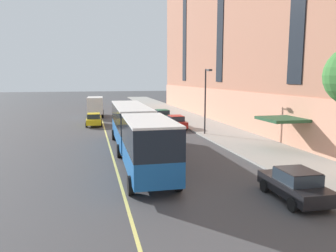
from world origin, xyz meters
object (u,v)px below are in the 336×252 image
object	(u,v)px
city_bus	(136,130)
taxi_cab	(94,119)
parked_car_green_1	(162,115)
parked_car_black_2	(295,185)
parked_car_red_0	(175,122)
box_truck	(95,106)
street_lamp	(206,94)

from	to	relation	value
city_bus	taxi_cab	world-z (taller)	city_bus
parked_car_green_1	city_bus	bearing A→B (deg)	-107.54
taxi_cab	parked_car_black_2	bearing A→B (deg)	-71.76
city_bus	parked_car_green_1	size ratio (longest dim) A/B	3.87
parked_car_red_0	box_truck	distance (m)	16.51
parked_car_black_2	box_truck	distance (m)	38.18
parked_car_red_0	street_lamp	xyz separation A→B (m)	(1.88, -5.15, 3.46)
box_truck	taxi_cab	distance (m)	9.26
box_truck	city_bus	bearing A→B (deg)	-84.69
parked_car_green_1	street_lamp	size ratio (longest dim) A/B	0.72
taxi_cab	street_lamp	bearing A→B (deg)	-41.39
parked_car_red_0	taxi_cab	size ratio (longest dim) A/B	0.97
parked_car_black_2	taxi_cab	distance (m)	29.41
parked_car_green_1	parked_car_black_2	size ratio (longest dim) A/B	1.12
parked_car_red_0	parked_car_green_1	xyz separation A→B (m)	(-0.01, 7.29, 0.00)
parked_car_red_0	taxi_cab	xyz separation A→B (m)	(-9.27, 4.67, -0.00)
box_truck	street_lamp	xyz separation A→B (m)	(10.77, -19.03, 2.52)
parked_car_black_2	taxi_cab	bearing A→B (deg)	108.24
parked_car_red_0	box_truck	bearing A→B (deg)	122.67
parked_car_black_2	street_lamp	size ratio (longest dim) A/B	0.64
taxi_cab	street_lamp	world-z (taller)	street_lamp
parked_car_red_0	parked_car_green_1	bearing A→B (deg)	90.10
parked_car_green_1	box_truck	world-z (taller)	box_truck
street_lamp	city_bus	bearing A→B (deg)	-136.77
parked_car_black_2	parked_car_red_0	bearing A→B (deg)	89.85
city_bus	parked_car_red_0	world-z (taller)	city_bus
box_truck	taxi_cab	world-z (taller)	box_truck
parked_car_black_2	parked_car_green_1	bearing A→B (deg)	89.91
box_truck	street_lamp	bearing A→B (deg)	-60.48
city_bus	parked_car_green_1	distance (m)	21.26
city_bus	box_truck	world-z (taller)	city_bus
box_truck	street_lamp	world-z (taller)	street_lamp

